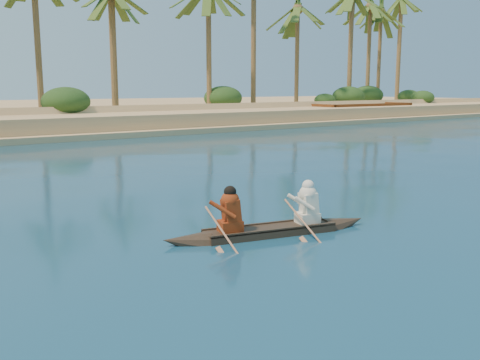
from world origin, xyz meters
TOP-DOWN VIEW (x-y plane):
  - ground at (0.00, 0.00)m, footprint 160.00×160.00m
  - shrub_cluster at (0.00, 31.50)m, footprint 100.00×6.00m
  - canoe at (-2.75, 0.46)m, footprint 4.61×1.71m
  - barge_right at (30.98, 27.00)m, footprint 11.01×3.90m

SIDE VIEW (x-z plane):
  - ground at x=0.00m, z-range 0.00..0.00m
  - canoe at x=-2.75m, z-range -0.39..0.88m
  - barge_right at x=30.98m, z-range -0.27..1.55m
  - shrub_cluster at x=0.00m, z-range 0.00..2.40m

